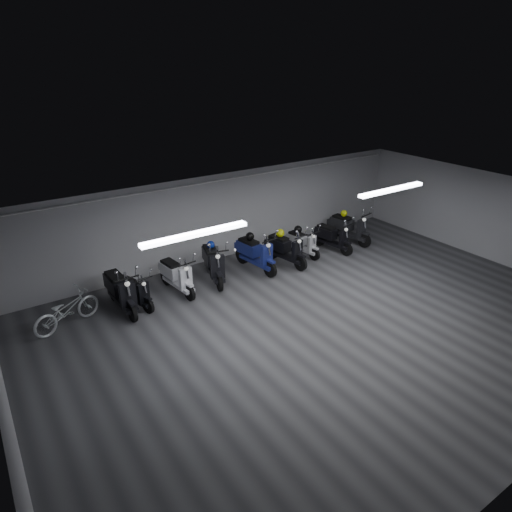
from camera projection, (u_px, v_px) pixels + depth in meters
floor at (328, 324)px, 11.12m from camera, size 14.00×10.00×0.01m
ceiling at (336, 218)px, 9.97m from camera, size 14.00×10.00×0.01m
back_wall at (225, 216)px, 14.34m from camera, size 14.00×0.01×2.80m
left_wall at (0, 385)px, 7.00m from camera, size 0.01×10.00×2.80m
right_wall at (497, 219)px, 14.10m from camera, size 0.01×10.00×2.80m
fluor_strip_left at (196, 234)px, 9.23m from camera, size 2.40×0.18×0.08m
fluor_strip_right at (392, 190)px, 12.27m from camera, size 2.40×0.18×0.08m
conduit at (226, 179)px, 13.77m from camera, size 13.60×0.05×0.05m
scooter_0 at (120, 285)px, 11.44m from camera, size 0.76×2.02×1.48m
scooter_1 at (133, 286)px, 11.66m from camera, size 1.03×1.71×1.21m
scooter_2 at (176, 271)px, 12.35m from camera, size 0.83×1.88×1.35m
scooter_3 at (213, 257)px, 12.99m from camera, size 1.17×2.10×1.48m
scooter_4 at (256, 248)px, 13.64m from camera, size 0.91×2.04×1.47m
scooter_5 at (286, 244)px, 14.02m from camera, size 0.94×1.96×1.40m
scooter_6 at (303, 239)px, 14.71m from camera, size 0.78×1.65×1.18m
scooter_7 at (333, 232)px, 15.05m from camera, size 0.89×1.85×1.32m
scooter_9 at (350, 223)px, 15.70m from camera, size 1.00×2.04×1.45m
bicycle at (66, 306)px, 10.82m from camera, size 1.83×1.15×1.11m
helmet_0 at (280, 233)px, 14.07m from camera, size 0.27×0.27×0.27m
helmet_1 at (344, 213)px, 15.76m from camera, size 0.24×0.24×0.24m
helmet_2 at (211, 245)px, 13.11m from camera, size 0.23×0.23×0.23m
helmet_3 at (298, 229)px, 14.74m from camera, size 0.26×0.26×0.26m
helmet_4 at (250, 236)px, 13.70m from camera, size 0.26×0.26×0.26m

